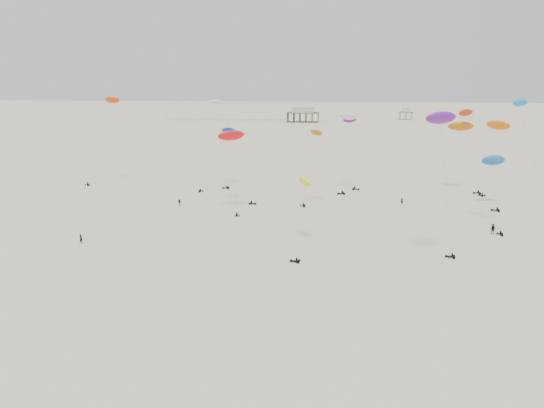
# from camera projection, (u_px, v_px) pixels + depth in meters

# --- Properties ---
(ground_plane) EXTENTS (900.00, 900.00, 0.00)m
(ground_plane) POSITION_uv_depth(u_px,v_px,m) (306.00, 154.00, 202.79)
(ground_plane) COLOR beige
(pavilion_main) EXTENTS (21.00, 13.00, 9.80)m
(pavilion_main) POSITION_uv_depth(u_px,v_px,m) (303.00, 116.00, 347.84)
(pavilion_main) COLOR brown
(pavilion_main) RESTS_ON ground
(pavilion_small) EXTENTS (9.00, 7.00, 8.00)m
(pavilion_small) POSITION_uv_depth(u_px,v_px,m) (406.00, 115.00, 369.12)
(pavilion_small) COLOR brown
(pavilion_small) RESTS_ON ground
(pier_fence) EXTENTS (80.20, 0.20, 1.50)m
(pier_fence) POSITION_uv_depth(u_px,v_px,m) (225.00, 120.00, 354.49)
(pier_fence) COLOR black
(pier_fence) RESTS_ON ground
(rig_0) EXTENTS (5.27, 7.32, 17.39)m
(rig_0) POSITION_uv_depth(u_px,v_px,m) (313.00, 149.00, 120.52)
(rig_0) COLOR black
(rig_0) RESTS_ON ground
(rig_1) EXTENTS (8.53, 9.41, 25.45)m
(rig_1) POSITION_uv_depth(u_px,v_px,m) (533.00, 153.00, 91.08)
(rig_1) COLOR black
(rig_1) RESTS_ON ground
(rig_2) EXTENTS (3.63, 15.63, 15.77)m
(rig_2) POSITION_uv_depth(u_px,v_px,m) (303.00, 194.00, 92.17)
(rig_2) COLOR black
(rig_2) RESTS_ON ground
(rig_3) EXTENTS (6.15, 6.04, 23.35)m
(rig_3) POSITION_uv_depth(u_px,v_px,m) (210.00, 132.00, 134.91)
(rig_3) COLOR black
(rig_3) RESTS_ON ground
(rig_4) EXTENTS (5.02, 13.34, 21.45)m
(rig_4) POSITION_uv_depth(u_px,v_px,m) (498.00, 138.00, 103.03)
(rig_4) COLOR black
(rig_4) RESTS_ON ground
(rig_5) EXTENTS (8.40, 11.27, 24.17)m
(rig_5) POSITION_uv_depth(u_px,v_px,m) (107.00, 119.00, 145.75)
(rig_5) COLOR black
(rig_5) RESTS_ON ground
(rig_6) EXTENTS (5.03, 6.88, 18.89)m
(rig_6) POSITION_uv_depth(u_px,v_px,m) (351.00, 139.00, 138.61)
(rig_6) COLOR black
(rig_6) RESTS_ON ground
(rig_7) EXTENTS (6.76, 10.90, 18.12)m
(rig_7) POSITION_uv_depth(u_px,v_px,m) (231.00, 140.00, 115.38)
(rig_7) COLOR black
(rig_7) RESTS_ON ground
(rig_8) EXTENTS (5.13, 9.48, 15.89)m
(rig_8) POSITION_uv_depth(u_px,v_px,m) (229.00, 141.00, 142.34)
(rig_8) COLOR black
(rig_8) RESTS_ON ground
(rig_9) EXTENTS (5.17, 9.03, 20.18)m
(rig_9) POSITION_uv_depth(u_px,v_px,m) (347.00, 132.00, 134.26)
(rig_9) COLOR black
(rig_9) RESTS_ON ground
(rig_10) EXTENTS (8.90, 6.13, 17.00)m
(rig_10) POSITION_uv_depth(u_px,v_px,m) (236.00, 156.00, 122.79)
(rig_10) COLOR black
(rig_10) RESTS_ON ground
(rig_11) EXTENTS (6.84, 7.40, 21.10)m
(rig_11) POSITION_uv_depth(u_px,v_px,m) (468.00, 130.00, 133.94)
(rig_11) COLOR black
(rig_11) RESTS_ON ground
(rig_12) EXTENTS (6.75, 4.64, 23.82)m
(rig_12) POSITION_uv_depth(u_px,v_px,m) (442.00, 130.00, 83.34)
(rig_12) COLOR black
(rig_12) RESTS_ON ground
(rig_13) EXTENTS (8.42, 12.23, 19.06)m
(rig_13) POSITION_uv_depth(u_px,v_px,m) (462.00, 130.00, 136.62)
(rig_13) COLOR black
(rig_13) RESTS_ON ground
(rig_14) EXTENTS (5.95, 10.88, 12.52)m
(rig_14) POSITION_uv_depth(u_px,v_px,m) (494.00, 166.00, 121.15)
(rig_14) COLOR black
(rig_14) RESTS_ON ground
(spectator_0) EXTENTS (0.84, 0.70, 1.98)m
(spectator_0) POSITION_uv_depth(u_px,v_px,m) (81.00, 243.00, 93.99)
(spectator_0) COLOR black
(spectator_0) RESTS_ON ground
(spectator_1) EXTENTS (1.30, 1.22, 2.32)m
(spectator_1) POSITION_uv_depth(u_px,v_px,m) (492.00, 234.00, 99.36)
(spectator_1) COLOR black
(spectator_1) RESTS_ON ground
(spectator_2) EXTENTS (1.18, 0.66, 1.97)m
(spectator_2) POSITION_uv_depth(u_px,v_px,m) (179.00, 206.00, 121.13)
(spectator_2) COLOR black
(spectator_2) RESTS_ON ground
(spectator_3) EXTENTS (0.85, 0.78, 1.94)m
(spectator_3) POSITION_uv_depth(u_px,v_px,m) (402.00, 204.00, 122.77)
(spectator_3) COLOR black
(spectator_3) RESTS_ON ground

